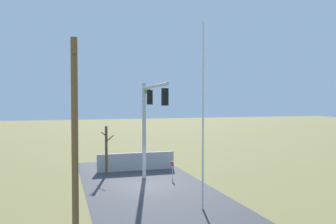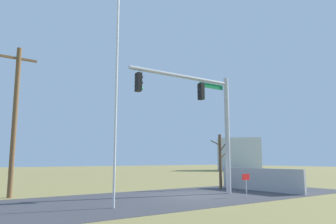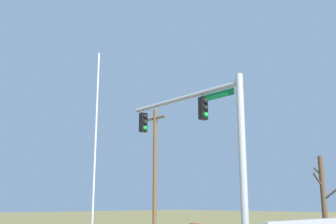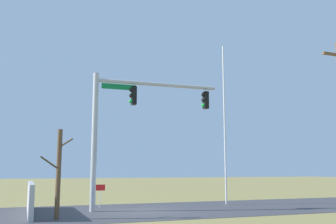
{
  "view_description": "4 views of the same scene",
  "coord_description": "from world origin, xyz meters",
  "px_view_note": "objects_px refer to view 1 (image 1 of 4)",
  "views": [
    {
      "loc": [
        -22.7,
        5.38,
        5.7
      ],
      "look_at": [
        -1.97,
        -0.92,
        4.93
      ],
      "focal_mm": 38.1,
      "sensor_mm": 36.0,
      "label": 1
    },
    {
      "loc": [
        -11.96,
        -14.0,
        1.96
      ],
      "look_at": [
        -1.62,
        0.22,
        4.55
      ],
      "focal_mm": 34.71,
      "sensor_mm": 36.0,
      "label": 2
    },
    {
      "loc": [
        11.34,
        -13.03,
        1.89
      ],
      "look_at": [
        -1.92,
        -0.26,
        6.07
      ],
      "focal_mm": 43.3,
      "sensor_mm": 36.0,
      "label": 3
    },
    {
      "loc": [
        5.5,
        18.63,
        1.99
      ],
      "look_at": [
        -1.43,
        0.09,
        5.01
      ],
      "focal_mm": 40.84,
      "sensor_mm": 36.0,
      "label": 4
    }
  ],
  "objects_px": {
    "open_sign": "(172,166)",
    "bare_tree": "(106,150)",
    "flagpole": "(203,116)",
    "utility_pole": "(75,138)",
    "signal_mast": "(149,113)"
  },
  "relations": [
    {
      "from": "utility_pole",
      "to": "open_sign",
      "type": "bearing_deg",
      "value": -35.49
    },
    {
      "from": "utility_pole",
      "to": "open_sign",
      "type": "relative_size",
      "value": 6.63
    },
    {
      "from": "bare_tree",
      "to": "flagpole",
      "type": "bearing_deg",
      "value": -159.37
    },
    {
      "from": "bare_tree",
      "to": "open_sign",
      "type": "bearing_deg",
      "value": -120.17
    },
    {
      "from": "flagpole",
      "to": "bare_tree",
      "type": "xyz_separation_m",
      "value": [
        9.9,
        3.73,
        -2.93
      ]
    },
    {
      "from": "signal_mast",
      "to": "flagpole",
      "type": "xyz_separation_m",
      "value": [
        -6.32,
        -1.3,
        0.04
      ]
    },
    {
      "from": "signal_mast",
      "to": "bare_tree",
      "type": "relative_size",
      "value": 1.87
    },
    {
      "from": "flagpole",
      "to": "open_sign",
      "type": "xyz_separation_m",
      "value": [
        7.34,
        -0.68,
        -3.93
      ]
    },
    {
      "from": "flagpole",
      "to": "open_sign",
      "type": "height_order",
      "value": "flagpole"
    },
    {
      "from": "bare_tree",
      "to": "open_sign",
      "type": "xyz_separation_m",
      "value": [
        -2.56,
        -4.4,
        -1.0
      ]
    },
    {
      "from": "flagpole",
      "to": "open_sign",
      "type": "bearing_deg",
      "value": -5.28
    },
    {
      "from": "flagpole",
      "to": "utility_pole",
      "type": "bearing_deg",
      "value": 112.74
    },
    {
      "from": "open_sign",
      "to": "bare_tree",
      "type": "bearing_deg",
      "value": 59.83
    },
    {
      "from": "flagpole",
      "to": "open_sign",
      "type": "distance_m",
      "value": 8.35
    },
    {
      "from": "signal_mast",
      "to": "flagpole",
      "type": "height_order",
      "value": "flagpole"
    }
  ]
}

